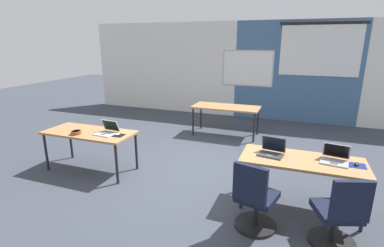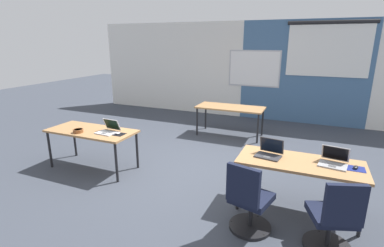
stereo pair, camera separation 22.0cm
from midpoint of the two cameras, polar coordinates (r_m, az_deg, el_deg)
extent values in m
plane|color=#383D47|center=(5.25, 1.80, -9.30)|extent=(24.00, 24.00, 0.00)
cube|color=silver|center=(8.83, 12.09, 10.21)|extent=(10.00, 0.20, 2.80)
cube|color=#42668E|center=(8.56, 21.75, 9.26)|extent=(3.36, 0.01, 2.80)
cube|color=#B7B7BC|center=(8.69, 12.91, 10.56)|extent=(1.48, 0.02, 1.04)
cube|color=white|center=(8.68, 12.91, 10.55)|extent=(1.40, 0.02, 0.96)
cube|color=white|center=(8.50, 25.99, 12.77)|extent=(2.00, 0.02, 1.32)
cylinder|color=black|center=(8.51, 26.60, 17.51)|extent=(2.10, 0.10, 0.10)
cube|color=#A37547|center=(5.39, -18.19, -1.44)|extent=(1.60, 0.70, 0.04)
cylinder|color=black|center=(5.81, -25.36, -4.71)|extent=(0.04, 0.04, 0.68)
cylinder|color=black|center=(4.85, -13.49, -7.57)|extent=(0.04, 0.04, 0.68)
cylinder|color=black|center=(6.19, -21.27, -3.00)|extent=(0.04, 0.04, 0.68)
cylinder|color=black|center=(5.30, -9.64, -5.26)|extent=(0.04, 0.04, 0.68)
cube|color=#A37547|center=(4.12, 22.04, -7.21)|extent=(1.60, 0.70, 0.04)
cylinder|color=black|center=(4.07, 10.67, -12.19)|extent=(0.04, 0.04, 0.68)
cylinder|color=black|center=(4.08, 32.08, -14.50)|extent=(0.04, 0.04, 0.68)
cylinder|color=black|center=(4.59, 12.37, -8.84)|extent=(0.04, 0.04, 0.68)
cylinder|color=black|center=(4.60, 31.05, -10.87)|extent=(0.04, 0.04, 0.68)
cube|color=#A37547|center=(7.01, 8.47, 3.15)|extent=(1.60, 0.70, 0.04)
cylinder|color=black|center=(7.05, 1.89, 0.36)|extent=(0.04, 0.04, 0.68)
cylinder|color=black|center=(6.67, 13.81, -1.01)|extent=(0.04, 0.04, 0.68)
cylinder|color=black|center=(7.59, 3.55, 1.49)|extent=(0.04, 0.04, 0.68)
cylinder|color=black|center=(7.24, 14.63, 0.28)|extent=(0.04, 0.04, 0.68)
cube|color=#333338|center=(4.12, 16.27, -6.26)|extent=(0.36, 0.28, 0.02)
cube|color=#4C4C4F|center=(4.07, 16.07, -6.37)|extent=(0.10, 0.07, 0.00)
cube|color=#333338|center=(4.20, 16.96, -4.17)|extent=(0.33, 0.11, 0.22)
cube|color=black|center=(4.20, 16.94, -4.17)|extent=(0.30, 0.09, 0.19)
cylinder|color=black|center=(3.90, 13.05, -19.23)|extent=(0.52, 0.52, 0.04)
cylinder|color=black|center=(3.80, 13.23, -16.88)|extent=(0.06, 0.06, 0.34)
cube|color=black|center=(3.69, 13.45, -14.13)|extent=(0.53, 0.53, 0.08)
cube|color=black|center=(3.36, 11.94, -11.96)|extent=(0.40, 0.16, 0.46)
sphere|color=black|center=(4.08, 14.50, -17.56)|extent=(0.04, 0.04, 0.04)
sphere|color=black|center=(3.78, 15.82, -20.69)|extent=(0.04, 0.04, 0.04)
sphere|color=black|center=(3.92, 9.47, -18.76)|extent=(0.04, 0.04, 0.04)
cube|color=silver|center=(5.12, -15.48, -1.81)|extent=(0.35, 0.25, 0.02)
cube|color=#4C4C4F|center=(5.08, -15.88, -1.85)|extent=(0.09, 0.07, 0.00)
cube|color=silver|center=(5.20, -14.41, -0.18)|extent=(0.34, 0.12, 0.21)
cube|color=black|center=(5.19, -14.44, -0.17)|extent=(0.30, 0.10, 0.18)
cube|color=black|center=(5.02, -13.17, -2.08)|extent=(0.22, 0.19, 0.00)
ellipsoid|color=silver|center=(5.01, -13.18, -1.87)|extent=(0.06, 0.10, 0.03)
cube|color=#9E9EA3|center=(4.14, 27.45, -7.38)|extent=(0.36, 0.28, 0.02)
cube|color=#4C4C4F|center=(4.09, 27.39, -7.51)|extent=(0.10, 0.07, 0.00)
cube|color=#9E9EA3|center=(4.24, 27.86, -5.25)|extent=(0.34, 0.14, 0.21)
cube|color=black|center=(4.24, 27.85, -5.25)|extent=(0.30, 0.12, 0.18)
cube|color=navy|center=(4.20, 30.95, -7.69)|extent=(0.22, 0.19, 0.00)
ellipsoid|color=black|center=(4.19, 30.99, -7.45)|extent=(0.08, 0.11, 0.03)
cylinder|color=black|center=(3.89, 26.63, -20.84)|extent=(0.52, 0.52, 0.04)
cylinder|color=black|center=(3.78, 27.01, -18.51)|extent=(0.06, 0.06, 0.34)
cube|color=black|center=(3.67, 27.44, -15.78)|extent=(0.56, 0.56, 0.08)
cube|color=black|center=(3.35, 29.73, -13.96)|extent=(0.40, 0.19, 0.46)
sphere|color=black|center=(4.06, 25.34, -18.92)|extent=(0.04, 0.04, 0.04)
cylinder|color=brown|center=(5.31, -20.50, -1.41)|extent=(0.17, 0.17, 0.05)
torus|color=brown|center=(5.30, -20.53, -1.13)|extent=(0.18, 0.18, 0.02)
cylinder|color=gold|center=(5.30, -20.52, -1.19)|extent=(0.14, 0.14, 0.01)
camera|label=1|loc=(0.11, -88.71, 0.37)|focal=26.95mm
camera|label=2|loc=(0.11, 91.29, -0.37)|focal=26.95mm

